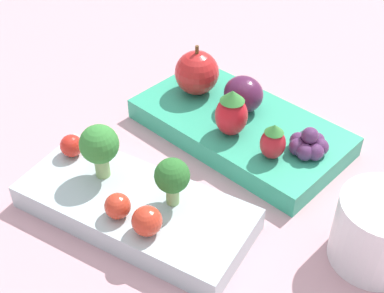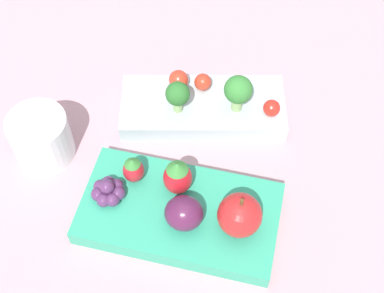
{
  "view_description": "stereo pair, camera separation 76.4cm",
  "coord_description": "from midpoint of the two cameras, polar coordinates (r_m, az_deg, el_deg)",
  "views": [
    {
      "loc": [
        -0.24,
        0.3,
        0.36
      ],
      "look_at": [
        0.01,
        -0.01,
        0.03
      ],
      "focal_mm": 50.0,
      "sensor_mm": 36.0,
      "label": 1
    },
    {
      "loc": [
        0.07,
        -0.37,
        0.57
      ],
      "look_at": [
        0.01,
        -0.01,
        0.03
      ],
      "focal_mm": 50.0,
      "sensor_mm": 36.0,
      "label": 2
    }
  ],
  "objects": [
    {
      "name": "bento_box_fruit",
      "position": [
        0.47,
        -6.2,
        -37.56
      ],
      "size": [
        0.23,
        0.14,
        0.02
      ],
      "color": "#33A87F",
      "rests_on": "ground_plane"
    },
    {
      "name": "strawberry_1",
      "position": [
        0.42,
        -2.68,
        -45.01
      ],
      "size": [
        0.03,
        0.03,
        0.04
      ],
      "color": "red",
      "rests_on": "bento_box_fruit"
    },
    {
      "name": "drinking_cup",
      "position": [
        0.44,
        15.09,
        -57.99
      ],
      "size": [
        0.07,
        0.07,
        0.06
      ],
      "color": "white",
      "rests_on": "ground_plane"
    },
    {
      "name": "bento_box_savoury",
      "position": [
        0.48,
        -27.62,
        -49.43
      ],
      "size": [
        0.23,
        0.13,
        0.02
      ],
      "color": "silver",
      "rests_on": "ground_plane"
    },
    {
      "name": "cherry_tomato_2",
      "position": [
        0.48,
        -34.28,
        -39.46
      ],
      "size": [
        0.02,
        0.02,
        0.02
      ],
      "color": "red",
      "rests_on": "bento_box_savoury"
    },
    {
      "name": "ground_plane",
      "position": [
        0.47,
        -15.69,
        -45.5
      ],
      "size": [
        4.0,
        4.0,
        0.0
      ],
      "primitive_type": "plane",
      "color": "#C6939E"
    },
    {
      "name": "grape_cluster",
      "position": [
        0.43,
        4.09,
        -44.2
      ],
      "size": [
        0.04,
        0.04,
        0.03
      ],
      "color": "#562D5B",
      "rests_on": "bento_box_fruit"
    },
    {
      "name": "broccoli_floret_1",
      "position": [
        0.44,
        -33.11,
        -43.61
      ],
      "size": [
        0.04,
        0.04,
        0.06
      ],
      "color": "#93B770",
      "rests_on": "bento_box_savoury"
    },
    {
      "name": "cherry_tomato_1",
      "position": [
        0.45,
        -29.44,
        -54.47
      ],
      "size": [
        0.03,
        0.03,
        0.03
      ],
      "color": "red",
      "rests_on": "bento_box_savoury"
    },
    {
      "name": "cherry_tomato_0",
      "position": [
        0.46,
        -32.51,
        -51.0
      ],
      "size": [
        0.02,
        0.02,
        0.02
      ],
      "color": "red",
      "rests_on": "bento_box_savoury"
    },
    {
      "name": "broccoli_floret_0",
      "position": [
        0.43,
        -24.02,
        -51.18
      ],
      "size": [
        0.03,
        0.03,
        0.05
      ],
      "color": "#93B770",
      "rests_on": "bento_box_savoury"
    },
    {
      "name": "strawberry_0",
      "position": [
        0.43,
        -8.66,
        -39.86
      ],
      "size": [
        0.03,
        0.03,
        0.05
      ],
      "color": "red",
      "rests_on": "bento_box_fruit"
    },
    {
      "name": "plum",
      "position": [
        0.44,
        -5.8,
        -34.53
      ],
      "size": [
        0.04,
        0.04,
        0.04
      ],
      "color": "#511E42",
      "rests_on": "bento_box_fruit"
    },
    {
      "name": "apple",
      "position": [
        0.45,
        -12.67,
        -29.57
      ],
      "size": [
        0.05,
        0.05,
        0.06
      ],
      "color": "red",
      "rests_on": "bento_box_fruit"
    }
  ]
}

